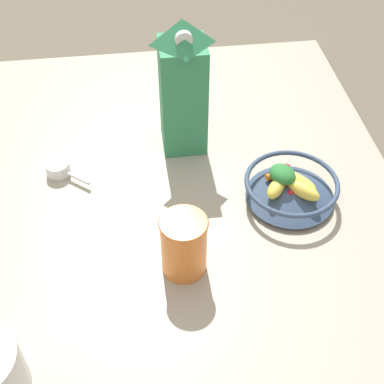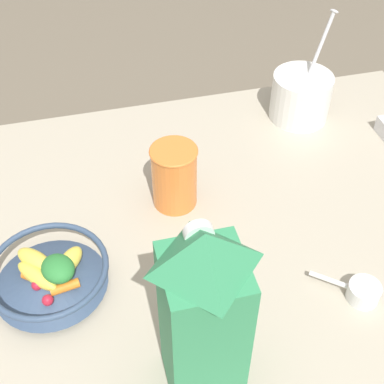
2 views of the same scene
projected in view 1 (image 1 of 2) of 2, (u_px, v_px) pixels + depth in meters
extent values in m
plane|color=#665B4C|center=(145.00, 199.00, 1.16)|extent=(6.00, 6.00, 0.00)
cube|color=#B2A893|center=(145.00, 193.00, 1.14)|extent=(1.07, 1.07, 0.04)
cylinder|color=#384C6B|center=(290.00, 197.00, 1.10)|extent=(0.10, 0.10, 0.01)
cone|color=#384C6B|center=(292.00, 189.00, 1.08)|extent=(0.18, 0.18, 0.04)
torus|color=#384C6B|center=(293.00, 182.00, 1.07)|extent=(0.19, 0.19, 0.01)
ellipsoid|color=#EFD64C|center=(300.00, 181.00, 1.08)|extent=(0.07, 0.08, 0.03)
ellipsoid|color=#EFD64C|center=(277.00, 188.00, 1.06)|extent=(0.06, 0.07, 0.03)
ellipsoid|color=#EFD64C|center=(305.00, 190.00, 1.05)|extent=(0.07, 0.07, 0.03)
cylinder|color=orange|center=(277.00, 175.00, 1.10)|extent=(0.05, 0.02, 0.02)
cylinder|color=orange|center=(299.00, 182.00, 1.08)|extent=(0.05, 0.04, 0.02)
sphere|color=red|center=(294.00, 187.00, 1.07)|extent=(0.02, 0.02, 0.02)
sphere|color=red|center=(299.00, 178.00, 1.09)|extent=(0.02, 0.02, 0.02)
sphere|color=red|center=(287.00, 186.00, 1.07)|extent=(0.02, 0.02, 0.02)
sphere|color=red|center=(280.00, 190.00, 1.07)|extent=(0.02, 0.02, 0.02)
sphere|color=red|center=(292.00, 192.00, 1.06)|extent=(0.01, 0.01, 0.01)
sphere|color=red|center=(288.00, 168.00, 1.11)|extent=(0.02, 0.02, 0.02)
ellipsoid|color=#2D7F38|center=(284.00, 174.00, 1.07)|extent=(0.07, 0.07, 0.03)
cube|color=#338C59|center=(184.00, 97.00, 1.14)|extent=(0.10, 0.10, 0.25)
pyramid|color=#338C59|center=(183.00, 31.00, 1.03)|extent=(0.10, 0.10, 0.05)
cylinder|color=white|center=(185.00, 39.00, 1.01)|extent=(0.03, 0.01, 0.03)
cylinder|color=orange|center=(185.00, 245.00, 0.94)|extent=(0.08, 0.08, 0.12)
torus|color=orange|center=(185.00, 223.00, 0.89)|extent=(0.09, 0.09, 0.01)
cylinder|color=white|center=(59.00, 168.00, 1.15)|extent=(0.05, 0.05, 0.03)
cylinder|color=white|center=(79.00, 178.00, 1.12)|extent=(0.05, 0.05, 0.01)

